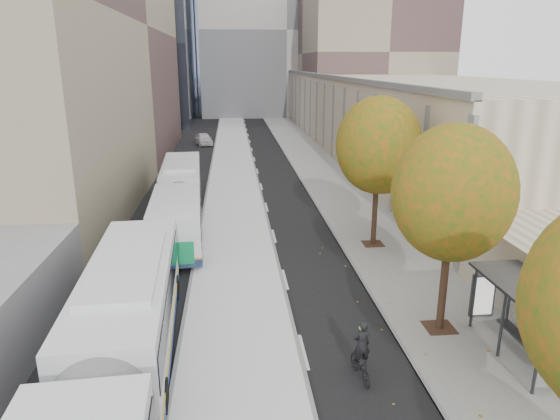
{
  "coord_description": "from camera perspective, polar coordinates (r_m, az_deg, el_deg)",
  "views": [
    {
      "loc": [
        -3.92,
        -2.92,
        9.55
      ],
      "look_at": [
        -1.61,
        20.82,
        2.5
      ],
      "focal_mm": 32.0,
      "sensor_mm": 36.0,
      "label": 1
    }
  ],
  "objects": [
    {
      "name": "building_far_block",
      "position": [
        99.57,
        0.18,
        19.61
      ],
      "size": [
        30.0,
        18.0,
        30.0
      ],
      "primitive_type": "cube",
      "color": "#A7A09A",
      "rests_on": "ground"
    },
    {
      "name": "tree_c",
      "position": [
        18.13,
        19.15,
        1.81
      ],
      "size": [
        4.2,
        4.2,
        7.28
      ],
      "color": "black",
      "rests_on": "sidewalk"
    },
    {
      "name": "tree_d",
      "position": [
        26.35,
        11.19,
        7.24
      ],
      "size": [
        4.4,
        4.4,
        7.6
      ],
      "color": "black",
      "rests_on": "sidewalk"
    },
    {
      "name": "bus_platform",
      "position": [
        39.09,
        -5.33,
        2.37
      ],
      "size": [
        4.25,
        150.0,
        0.15
      ],
      "primitive_type": "cube",
      "color": "silver",
      "rests_on": "ground"
    },
    {
      "name": "bus_far",
      "position": [
        31.66,
        -11.36,
        1.54
      ],
      "size": [
        3.55,
        17.39,
        2.88
      ],
      "rotation": [
        0.0,
        0.0,
        0.06
      ],
      "color": "silver",
      "rests_on": "ground"
    },
    {
      "name": "building_tan",
      "position": [
        69.9,
        10.82,
        11.63
      ],
      "size": [
        18.0,
        92.0,
        8.0
      ],
      "primitive_type": "cube",
      "color": "tan",
      "rests_on": "ground"
    },
    {
      "name": "distant_car",
      "position": [
        61.53,
        -8.69,
        8.02
      ],
      "size": [
        2.55,
        4.44,
        1.42
      ],
      "primitive_type": "imported",
      "rotation": [
        0.0,
        0.0,
        0.22
      ],
      "color": "silver",
      "rests_on": "ground"
    },
    {
      "name": "cyclist",
      "position": [
        16.39,
        9.23,
        -16.31
      ],
      "size": [
        0.66,
        1.6,
        1.99
      ],
      "rotation": [
        0.0,
        0.0,
        0.15
      ],
      "color": "black",
      "rests_on": "ground"
    },
    {
      "name": "sidewalk",
      "position": [
        39.92,
        6.24,
        2.58
      ],
      "size": [
        4.75,
        150.0,
        0.08
      ],
      "primitive_type": "cube",
      "color": "gray",
      "rests_on": "ground"
    },
    {
      "name": "bus_shelter",
      "position": [
        18.42,
        26.86,
        -9.0
      ],
      "size": [
        1.9,
        4.4,
        2.53
      ],
      "color": "#383A3F",
      "rests_on": "sidewalk"
    },
    {
      "name": "bus_near",
      "position": [
        14.4,
        -18.9,
        -17.67
      ],
      "size": [
        3.72,
        18.61,
        3.08
      ],
      "rotation": [
        0.0,
        0.0,
        0.06
      ],
      "color": "silver",
      "rests_on": "ground"
    }
  ]
}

